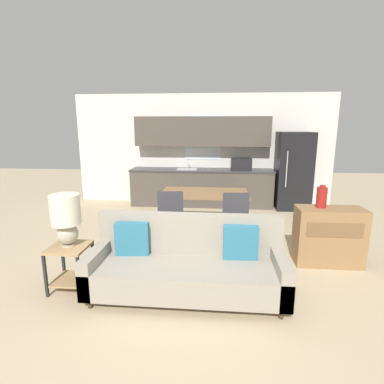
{
  "coord_description": "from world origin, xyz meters",
  "views": [
    {
      "loc": [
        0.43,
        -2.92,
        1.94
      ],
      "look_at": [
        0.02,
        1.5,
        0.95
      ],
      "focal_mm": 28.0,
      "sensor_mm": 36.0,
      "label": 1
    }
  ],
  "objects_px": {
    "credenza": "(329,236)",
    "dining_chair_near_left": "(171,216)",
    "refrigerator": "(293,171)",
    "table_lamp": "(66,216)",
    "side_table": "(70,260)",
    "vase": "(322,197)",
    "couch": "(187,265)",
    "dining_table": "(205,195)",
    "dining_chair_near_right": "(234,218)"
  },
  "relations": [
    {
      "from": "table_lamp",
      "to": "credenza",
      "type": "relative_size",
      "value": 0.68
    },
    {
      "from": "side_table",
      "to": "couch",
      "type": "bearing_deg",
      "value": 2.23
    },
    {
      "from": "couch",
      "to": "dining_chair_near_right",
      "type": "relative_size",
      "value": 2.36
    },
    {
      "from": "side_table",
      "to": "dining_table",
      "type": "bearing_deg",
      "value": 56.13
    },
    {
      "from": "dining_chair_near_left",
      "to": "couch",
      "type": "bearing_deg",
      "value": 100.02
    },
    {
      "from": "side_table",
      "to": "vase",
      "type": "xyz_separation_m",
      "value": [
        3.18,
        1.03,
        0.6
      ]
    },
    {
      "from": "dining_table",
      "to": "vase",
      "type": "distance_m",
      "value": 2.09
    },
    {
      "from": "refrigerator",
      "to": "credenza",
      "type": "xyz_separation_m",
      "value": [
        -0.17,
        -2.99,
        -0.49
      ]
    },
    {
      "from": "table_lamp",
      "to": "vase",
      "type": "xyz_separation_m",
      "value": [
        3.19,
        1.01,
        0.06
      ]
    },
    {
      "from": "refrigerator",
      "to": "table_lamp",
      "type": "xyz_separation_m",
      "value": [
        -3.49,
        -3.96,
        0.01
      ]
    },
    {
      "from": "couch",
      "to": "vase",
      "type": "bearing_deg",
      "value": 28.81
    },
    {
      "from": "side_table",
      "to": "credenza",
      "type": "bearing_deg",
      "value": 16.69
    },
    {
      "from": "dining_table",
      "to": "dining_chair_near_right",
      "type": "relative_size",
      "value": 1.67
    },
    {
      "from": "side_table",
      "to": "vase",
      "type": "relative_size",
      "value": 1.73
    },
    {
      "from": "credenza",
      "to": "couch",
      "type": "bearing_deg",
      "value": -153.87
    },
    {
      "from": "side_table",
      "to": "credenza",
      "type": "relative_size",
      "value": 0.6
    },
    {
      "from": "credenza",
      "to": "dining_chair_near_left",
      "type": "distance_m",
      "value": 2.35
    },
    {
      "from": "dining_table",
      "to": "couch",
      "type": "relative_size",
      "value": 0.71
    },
    {
      "from": "credenza",
      "to": "dining_chair_near_right",
      "type": "xyz_separation_m",
      "value": [
        -1.31,
        0.4,
        0.1
      ]
    },
    {
      "from": "vase",
      "to": "credenza",
      "type": "bearing_deg",
      "value": -16.97
    },
    {
      "from": "credenza",
      "to": "dining_chair_near_right",
      "type": "distance_m",
      "value": 1.37
    },
    {
      "from": "table_lamp",
      "to": "credenza",
      "type": "bearing_deg",
      "value": 16.26
    },
    {
      "from": "couch",
      "to": "vase",
      "type": "relative_size",
      "value": 7.02
    },
    {
      "from": "dining_table",
      "to": "table_lamp",
      "type": "relative_size",
      "value": 2.57
    },
    {
      "from": "table_lamp",
      "to": "dining_chair_near_left",
      "type": "relative_size",
      "value": 0.65
    },
    {
      "from": "couch",
      "to": "dining_chair_near_left",
      "type": "xyz_separation_m",
      "value": [
        -0.4,
        1.34,
        0.17
      ]
    },
    {
      "from": "dining_table",
      "to": "vase",
      "type": "bearing_deg",
      "value": -35.24
    },
    {
      "from": "side_table",
      "to": "table_lamp",
      "type": "bearing_deg",
      "value": 115.22
    },
    {
      "from": "couch",
      "to": "credenza",
      "type": "distance_m",
      "value": 2.13
    },
    {
      "from": "dining_chair_near_right",
      "to": "dining_chair_near_left",
      "type": "xyz_separation_m",
      "value": [
        -1.01,
        0.0,
        0.0
      ]
    },
    {
      "from": "side_table",
      "to": "dining_chair_near_right",
      "type": "distance_m",
      "value": 2.45
    },
    {
      "from": "couch",
      "to": "table_lamp",
      "type": "height_order",
      "value": "table_lamp"
    },
    {
      "from": "credenza",
      "to": "table_lamp",
      "type": "bearing_deg",
      "value": -163.74
    },
    {
      "from": "dining_chair_near_right",
      "to": "dining_chair_near_left",
      "type": "height_order",
      "value": "same"
    },
    {
      "from": "dining_table",
      "to": "credenza",
      "type": "bearing_deg",
      "value": -34.11
    },
    {
      "from": "couch",
      "to": "table_lamp",
      "type": "xyz_separation_m",
      "value": [
        -1.41,
        -0.03,
        0.57
      ]
    },
    {
      "from": "credenza",
      "to": "refrigerator",
      "type": "bearing_deg",
      "value": 86.8
    },
    {
      "from": "refrigerator",
      "to": "credenza",
      "type": "bearing_deg",
      "value": -93.2
    },
    {
      "from": "credenza",
      "to": "vase",
      "type": "bearing_deg",
      "value": 163.03
    },
    {
      "from": "dining_chair_near_left",
      "to": "table_lamp",
      "type": "bearing_deg",
      "value": 47.08
    },
    {
      "from": "refrigerator",
      "to": "side_table",
      "type": "xyz_separation_m",
      "value": [
        -3.48,
        -3.98,
        -0.53
      ]
    },
    {
      "from": "credenza",
      "to": "vase",
      "type": "distance_m",
      "value": 0.57
    },
    {
      "from": "side_table",
      "to": "dining_chair_near_right",
      "type": "xyz_separation_m",
      "value": [
        2.01,
        1.4,
        0.15
      ]
    },
    {
      "from": "refrigerator",
      "to": "side_table",
      "type": "relative_size",
      "value": 3.28
    },
    {
      "from": "refrigerator",
      "to": "dining_table",
      "type": "xyz_separation_m",
      "value": [
        -1.99,
        -1.76,
        -0.22
      ]
    },
    {
      "from": "couch",
      "to": "dining_chair_near_left",
      "type": "height_order",
      "value": "dining_chair_near_left"
    },
    {
      "from": "refrigerator",
      "to": "dining_chair_near_left",
      "type": "xyz_separation_m",
      "value": [
        -2.48,
        -2.58,
        -0.38
      ]
    },
    {
      "from": "credenza",
      "to": "dining_chair_near_right",
      "type": "bearing_deg",
      "value": 162.82
    },
    {
      "from": "refrigerator",
      "to": "credenza",
      "type": "distance_m",
      "value": 3.03
    },
    {
      "from": "table_lamp",
      "to": "vase",
      "type": "relative_size",
      "value": 1.95
    }
  ]
}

